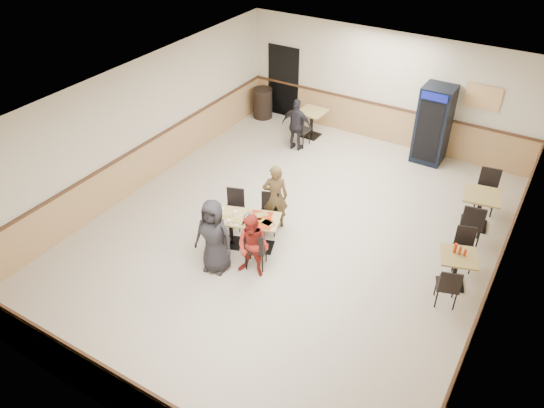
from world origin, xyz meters
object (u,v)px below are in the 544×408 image
Objects in this scene: diner_woman_right at (253,246)px; trash_bin at (263,103)px; side_table_near at (456,265)px; pepsi_cooler at (433,125)px; diner_man_opposite at (275,197)px; side_table_far at (480,205)px; diner_woman_left at (214,236)px; lone_diner at (297,125)px; back_table at (312,119)px; main_table at (247,227)px.

diner_woman_right reaches higher than trash_bin.
pepsi_cooler is at bearing 113.13° from side_table_near.
side_table_near is (3.34, 1.67, -0.20)m from diner_woman_right.
diner_man_opposite reaches higher than side_table_far.
diner_woman_left is 1.90× the size of side_table_near.
lone_diner is (-1.27, 3.22, -0.03)m from diner_man_opposite.
lone_diner is 1.73× the size of side_table_near.
trash_bin is (-5.00, -0.04, -0.56)m from pepsi_cooler.
diner_man_opposite is at bearing -112.52° from pepsi_cooler.
side_table_far reaches higher than back_table.
diner_woman_left is (-0.14, -0.89, 0.31)m from main_table.
side_table_near is (3.91, 1.02, -0.01)m from main_table.
side_table_near is at bearing -66.16° from pepsi_cooler.
side_table_far is (-0.08, 2.07, 0.07)m from side_table_near.
diner_woman_left is 1.05× the size of diner_man_opposite.
diner_woman_right is at bearing -73.13° from back_table.
main_table is 1.64× the size of trash_bin.
diner_woman_left is 5.63m from side_table_far.
lone_diner is 1.64× the size of side_table_far.
side_table_far is 1.13× the size of back_table.
main_table is 0.94m from diner_man_opposite.
pepsi_cooler is at bearing 60.66° from diner_woman_left.
diner_woman_right is at bearing 105.17° from lone_diner.
side_table_far is at bearing 177.70° from diner_man_opposite.
pepsi_cooler reaches higher than main_table.
back_table reaches higher than main_table.
diner_woman_right is at bearing -153.49° from side_table_near.
diner_woman_right is 1.60m from diner_man_opposite.
pepsi_cooler reaches higher than lone_diner.
diner_woman_left is at bearing -80.35° from back_table.
side_table_near is at bearing 143.98° from lone_diner.
back_table is (-4.96, 1.88, -0.03)m from side_table_far.
diner_woman_left is at bearing -169.21° from diner_woman_right.
diner_woman_right reaches higher than back_table.
side_table_near is (5.04, -3.09, -0.25)m from lone_diner.
pepsi_cooler is at bearing 49.76° from main_table.
side_table_far is at bearing 163.91° from lone_diner.
main_table is 4.27m from lone_diner.
diner_man_opposite is at bearing -55.28° from trash_bin.
main_table is 0.94× the size of diner_woman_left.
diner_woman_right is at bearing -59.54° from trash_bin.
diner_woman_right is 1.54× the size of side_table_far.
pepsi_cooler is 2.25× the size of trash_bin.
main_table is 5.77m from pepsi_cooler.
diner_woman_left reaches higher than diner_man_opposite.
main_table reaches higher than side_table_near.
trash_bin is at bearing -178.80° from pepsi_cooler.
diner_woman_left is 4.49m from side_table_near.
diner_man_opposite reaches higher than main_table.
diner_woman_left is 1.80m from diner_man_opposite.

